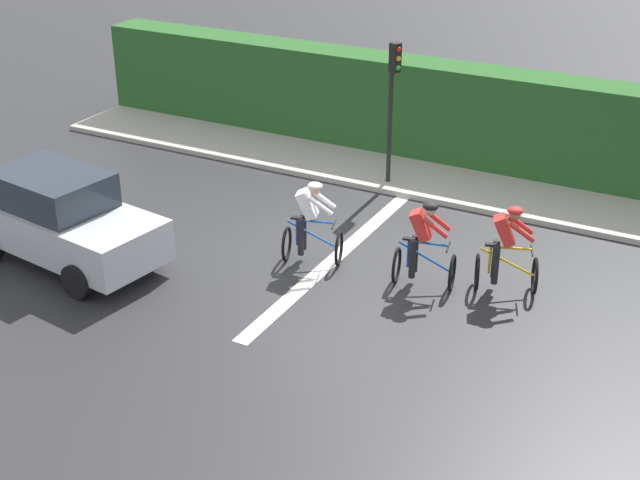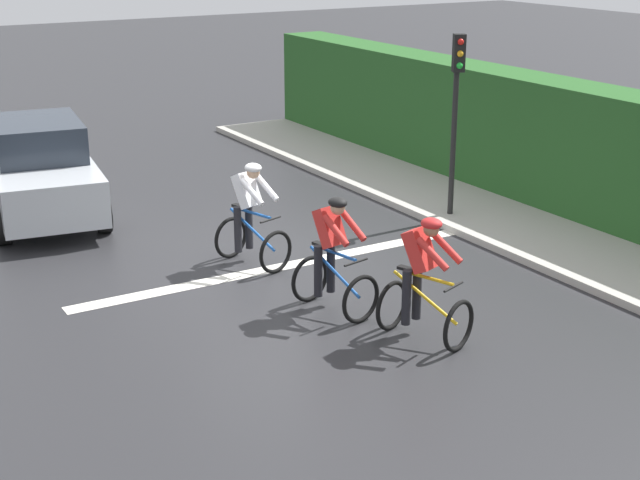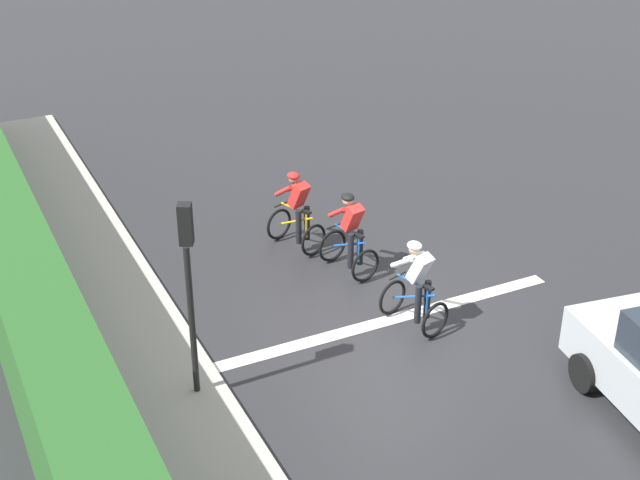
{
  "view_description": "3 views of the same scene",
  "coord_description": "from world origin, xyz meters",
  "px_view_note": "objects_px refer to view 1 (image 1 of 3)",
  "views": [
    {
      "loc": [
        13.78,
        7.24,
        7.97
      ],
      "look_at": [
        0.89,
        0.38,
        0.78
      ],
      "focal_mm": 50.14,
      "sensor_mm": 36.0,
      "label": 1
    },
    {
      "loc": [
        6.42,
        12.15,
        5.06
      ],
      "look_at": [
        0.02,
        1.38,
        0.76
      ],
      "focal_mm": 51.4,
      "sensor_mm": 36.0,
      "label": 2
    },
    {
      "loc": [
        -7.05,
        -11.59,
        8.97
      ],
      "look_at": [
        -0.57,
        1.75,
        1.09
      ],
      "focal_mm": 50.99,
      "sensor_mm": 36.0,
      "label": 3
    }
  ],
  "objects_px": {
    "cyclist_mid": "(310,224)",
    "traffic_light_near_crossing": "(393,93)",
    "cyclist_second": "(423,246)",
    "car_silver": "(62,218)",
    "cyclist_lead": "(506,251)"
  },
  "relations": [
    {
      "from": "cyclist_mid",
      "to": "traffic_light_near_crossing",
      "type": "relative_size",
      "value": 0.5
    },
    {
      "from": "cyclist_mid",
      "to": "traffic_light_near_crossing",
      "type": "distance_m",
      "value": 4.37
    },
    {
      "from": "cyclist_second",
      "to": "cyclist_mid",
      "type": "bearing_deg",
      "value": -86.38
    },
    {
      "from": "car_silver",
      "to": "traffic_light_near_crossing",
      "type": "xyz_separation_m",
      "value": [
        -6.24,
        4.03,
        1.35
      ]
    },
    {
      "from": "car_silver",
      "to": "traffic_light_near_crossing",
      "type": "height_order",
      "value": "traffic_light_near_crossing"
    },
    {
      "from": "cyclist_mid",
      "to": "cyclist_lead",
      "type": "bearing_deg",
      "value": 100.14
    },
    {
      "from": "cyclist_second",
      "to": "traffic_light_near_crossing",
      "type": "xyz_separation_m",
      "value": [
        -3.99,
        -2.41,
        1.43
      ]
    },
    {
      "from": "cyclist_mid",
      "to": "car_silver",
      "type": "xyz_separation_m",
      "value": [
        2.11,
        -4.21,
        0.08
      ]
    },
    {
      "from": "cyclist_second",
      "to": "cyclist_mid",
      "type": "xyz_separation_m",
      "value": [
        0.14,
        -2.23,
        0.0
      ]
    },
    {
      "from": "cyclist_lead",
      "to": "cyclist_mid",
      "type": "height_order",
      "value": "same"
    },
    {
      "from": "cyclist_lead",
      "to": "cyclist_second",
      "type": "relative_size",
      "value": 1.0
    },
    {
      "from": "cyclist_lead",
      "to": "car_silver",
      "type": "xyz_separation_m",
      "value": [
        2.76,
        -7.81,
        0.08
      ]
    },
    {
      "from": "cyclist_second",
      "to": "cyclist_mid",
      "type": "distance_m",
      "value": 2.23
    },
    {
      "from": "traffic_light_near_crossing",
      "to": "cyclist_lead",
      "type": "bearing_deg",
      "value": 47.37
    },
    {
      "from": "cyclist_lead",
      "to": "car_silver",
      "type": "distance_m",
      "value": 8.29
    }
  ]
}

